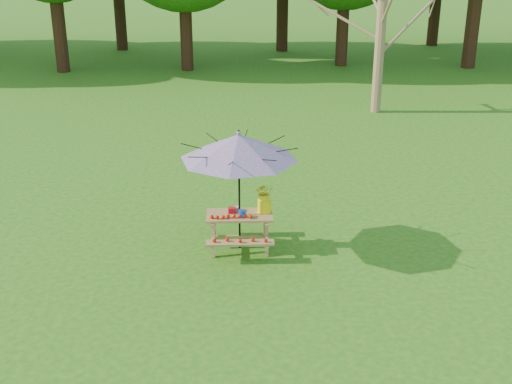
{
  "coord_description": "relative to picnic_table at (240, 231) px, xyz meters",
  "views": [
    {
      "loc": [
        1.75,
        -7.71,
        5.27
      ],
      "look_at": [
        2.1,
        2.99,
        1.1
      ],
      "focal_mm": 45.0,
      "sensor_mm": 36.0,
      "label": 1
    }
  ],
  "objects": [
    {
      "name": "tomatoes_row",
      "position": [
        -0.15,
        -0.18,
        0.38
      ],
      "size": [
        0.77,
        0.13,
        0.07
      ],
      "primitive_type": null,
      "color": "red",
      "rests_on": "picnic_table"
    },
    {
      "name": "flower_bucket",
      "position": [
        0.46,
        0.1,
        0.65
      ],
      "size": [
        0.37,
        0.33,
        0.57
      ],
      "color": "#FFF30D",
      "rests_on": "picnic_table"
    },
    {
      "name": "patio_umbrella",
      "position": [
        0.0,
        0.0,
        1.62
      ],
      "size": [
        2.41,
        2.41,
        2.25
      ],
      "color": "black",
      "rests_on": "ground"
    },
    {
      "name": "produce_bins",
      "position": [
        -0.03,
        0.02,
        0.4
      ],
      "size": [
        0.32,
        0.42,
        0.13
      ],
      "color": "red",
      "rests_on": "picnic_table"
    },
    {
      "name": "ground",
      "position": [
        -1.79,
        -2.99,
        -0.33
      ],
      "size": [
        120.0,
        120.0,
        0.0
      ],
      "primitive_type": "plane",
      "color": "#216713",
      "rests_on": "ground"
    },
    {
      "name": "picnic_table",
      "position": [
        0.0,
        0.0,
        0.0
      ],
      "size": [
        1.2,
        1.32,
        0.67
      ],
      "color": "#9A7845",
      "rests_on": "ground"
    }
  ]
}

